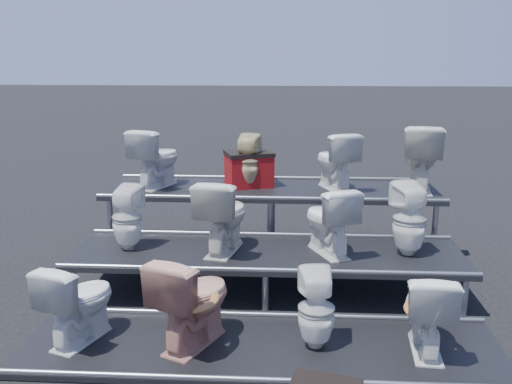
# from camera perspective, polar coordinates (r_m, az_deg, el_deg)

# --- Properties ---
(ground) EXTENTS (80.00, 80.00, 0.00)m
(ground) POSITION_cam_1_polar(r_m,az_deg,el_deg) (6.38, 1.12, -9.87)
(ground) COLOR black
(ground) RESTS_ON ground
(tier_front) EXTENTS (4.20, 1.20, 0.06)m
(tier_front) POSITION_cam_1_polar(r_m,az_deg,el_deg) (5.20, 0.52, -15.32)
(tier_front) COLOR black
(tier_front) RESTS_ON ground
(tier_mid) EXTENTS (4.20, 1.20, 0.46)m
(tier_mid) POSITION_cam_1_polar(r_m,az_deg,el_deg) (6.29, 1.13, -7.95)
(tier_mid) COLOR black
(tier_mid) RESTS_ON ground
(tier_back) EXTENTS (4.20, 1.20, 0.86)m
(tier_back) POSITION_cam_1_polar(r_m,az_deg,el_deg) (7.45, 1.54, -2.82)
(tier_back) COLOR black
(tier_back) RESTS_ON ground
(toilet_0) EXTENTS (0.64, 0.83, 0.75)m
(toilet_0) POSITION_cam_1_polar(r_m,az_deg,el_deg) (5.33, -17.30, -10.35)
(toilet_0) COLOR white
(toilet_0) RESTS_ON tier_front
(toilet_1) EXTENTS (0.77, 0.94, 0.84)m
(toilet_1) POSITION_cam_1_polar(r_m,az_deg,el_deg) (5.06, -6.33, -10.58)
(toilet_1) COLOR tan
(toilet_1) RESTS_ON tier_front
(toilet_2) EXTENTS (0.35, 0.36, 0.71)m
(toilet_2) POSITION_cam_1_polar(r_m,az_deg,el_deg) (5.02, 6.05, -11.56)
(toilet_2) COLOR white
(toilet_2) RESTS_ON tier_front
(toilet_3) EXTENTS (0.47, 0.76, 0.74)m
(toilet_3) POSITION_cam_1_polar(r_m,az_deg,el_deg) (5.15, 16.75, -11.25)
(toilet_3) COLOR white
(toilet_3) RESTS_ON tier_front
(toilet_4) EXTENTS (0.38, 0.39, 0.71)m
(toilet_4) POSITION_cam_1_polar(r_m,az_deg,el_deg) (6.34, -12.77, -2.53)
(toilet_4) COLOR white
(toilet_4) RESTS_ON tier_mid
(toilet_5) EXTENTS (0.60, 0.87, 0.81)m
(toilet_5) POSITION_cam_1_polar(r_m,az_deg,el_deg) (6.12, -3.31, -2.31)
(toilet_5) COLOR silver
(toilet_5) RESTS_ON tier_mid
(toilet_6) EXTENTS (0.67, 0.83, 0.74)m
(toilet_6) POSITION_cam_1_polar(r_m,az_deg,el_deg) (6.10, 7.28, -2.78)
(toilet_6) COLOR white
(toilet_6) RESTS_ON tier_mid
(toilet_7) EXTENTS (0.45, 0.46, 0.78)m
(toilet_7) POSITION_cam_1_polar(r_m,az_deg,el_deg) (6.21, 15.11, -2.65)
(toilet_7) COLOR white
(toilet_7) RESTS_ON tier_mid
(toilet_8) EXTENTS (0.67, 0.85, 0.76)m
(toilet_8) POSITION_cam_1_polar(r_m,az_deg,el_deg) (7.46, -9.95, 3.40)
(toilet_8) COLOR white
(toilet_8) RESTS_ON tier_back
(toilet_9) EXTENTS (0.36, 0.37, 0.69)m
(toilet_9) POSITION_cam_1_polar(r_m,az_deg,el_deg) (7.28, -0.83, 3.09)
(toilet_9) COLOR #CFBD84
(toilet_9) RESTS_ON tier_back
(toilet_10) EXTENTS (0.64, 0.82, 0.74)m
(toilet_10) POSITION_cam_1_polar(r_m,az_deg,el_deg) (7.28, 7.92, 3.13)
(toilet_10) COLOR white
(toilet_10) RESTS_ON tier_back
(toilet_11) EXTENTS (0.58, 0.88, 0.84)m
(toilet_11) POSITION_cam_1_polar(r_m,az_deg,el_deg) (7.43, 16.14, 3.34)
(toilet_11) COLOR silver
(toilet_11) RESTS_ON tier_back
(red_crate) EXTENTS (0.68, 0.61, 0.40)m
(red_crate) POSITION_cam_1_polar(r_m,az_deg,el_deg) (7.42, -0.72, 2.16)
(red_crate) COLOR maroon
(red_crate) RESTS_ON tier_back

